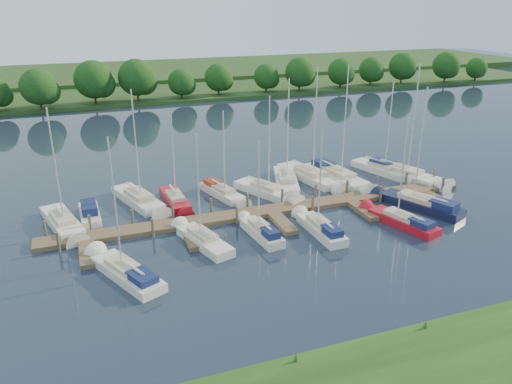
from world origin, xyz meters
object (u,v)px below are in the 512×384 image
object	(u,v)px
dock	(273,213)
sailboat_s_2	(261,232)
sailboat_n_5	(267,192)
sailboat_n_0	(64,224)
motorboat	(90,215)

from	to	relation	value
dock	sailboat_s_2	distance (m)	4.31
sailboat_n_5	sailboat_s_2	bearing A→B (deg)	39.51
sailboat_n_5	sailboat_s_2	world-z (taller)	sailboat_n_5
sailboat_n_0	sailboat_s_2	distance (m)	16.87
dock	sailboat_s_2	bearing A→B (deg)	-125.34
dock	sailboat_s_2	xyz separation A→B (m)	(-2.49, -3.52, 0.14)
dock	sailboat_n_5	distance (m)	5.04
motorboat	sailboat_s_2	xyz separation A→B (m)	(12.95, -8.40, -0.02)
motorboat	sailboat_s_2	size ratio (longest dim) A/B	0.67
dock	sailboat_n_0	distance (m)	18.07
dock	motorboat	xyz separation A→B (m)	(-15.44, 4.89, 0.16)
dock	sailboat_n_5	world-z (taller)	sailboat_n_5
sailboat_n_5	sailboat_n_0	bearing A→B (deg)	-23.33
sailboat_s_2	sailboat_n_0	bearing A→B (deg)	147.69
dock	motorboat	bearing A→B (deg)	162.44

